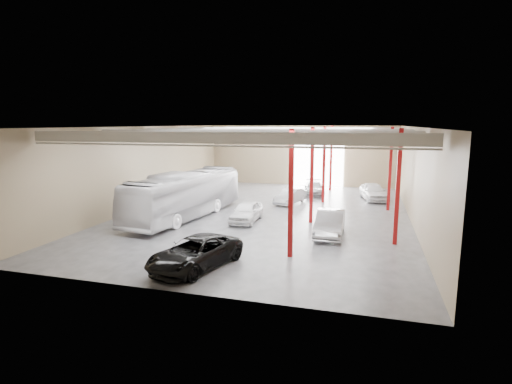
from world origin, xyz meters
The scene contains 8 objects.
depot_shell centered at (0.13, 0.48, 4.98)m, with size 22.12×32.12×7.06m.
coach_bus centered at (-5.85, -2.97, 1.79)m, with size 3.00×12.84×3.58m, color white.
black_sedan centered at (-0.51, -13.00, 0.78)m, with size 2.58×5.59×1.55m, color black.
car_row_a centered at (-0.89, -3.00, 0.75)m, with size 1.78×4.42×1.51m, color white.
car_row_b centered at (0.99, 4.50, 0.68)m, with size 1.45×4.15×1.37m, color silver.
car_row_c centered at (2.50, 9.70, 0.68)m, with size 1.90×4.68×1.36m, color gray.
car_right_near centered at (5.50, -5.16, 0.82)m, with size 1.73×4.95×1.63m, color #B3B2B8.
car_right_far centered at (8.30, 8.43, 0.81)m, with size 1.92×4.78×1.63m, color white.
Camera 1 is at (7.75, -30.85, 7.27)m, focal length 28.00 mm.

